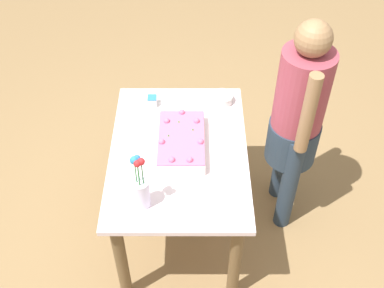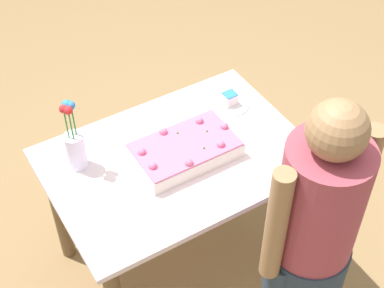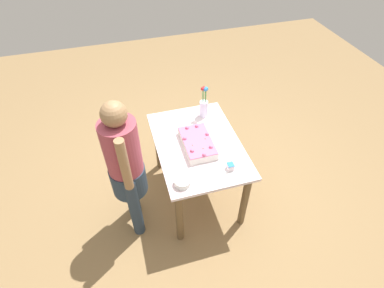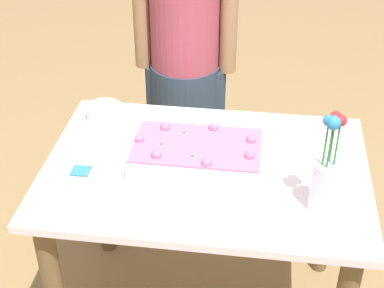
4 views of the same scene
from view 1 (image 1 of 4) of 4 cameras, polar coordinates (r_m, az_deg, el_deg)
The scene contains 8 objects.
ground_plane at distance 3.36m, azimuth -1.34°, elevation -9.68°, with size 8.00×8.00×0.00m, color olive.
dining_table at distance 2.88m, azimuth -1.54°, elevation -2.74°, with size 1.13×0.79×0.75m.
sheet_cake at distance 2.77m, azimuth -1.26°, elevation 0.32°, with size 0.45×0.27×0.10m.
serving_plate_with_slice at distance 3.06m, azimuth -4.71°, elevation 4.82°, with size 0.19×0.19×0.07m.
cake_knife at distance 2.51m, azimuth 2.68°, elevation -7.40°, with size 0.19×0.02×0.00m, color silver.
flower_vase at distance 2.43m, azimuth -6.08°, elevation -5.32°, with size 0.09×0.09×0.35m.
fruit_bowl at distance 3.08m, azimuth 3.56°, elevation 5.43°, with size 0.14×0.14×0.05m, color silver.
person_standing at distance 2.89m, azimuth 12.35°, elevation 3.16°, with size 0.45×0.31×1.49m.
Camera 1 is at (-1.93, -0.08, 2.75)m, focal length 45.00 mm.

